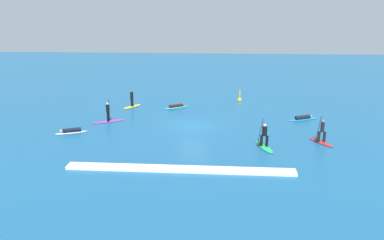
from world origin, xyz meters
TOP-DOWN VIEW (x-y plane):
  - ground_plane at (0.00, 0.00)m, footprint 120.00×120.00m
  - surfer_on_green_board at (5.66, -5.21)m, footprint 1.46×3.00m
  - surfer_on_blue_board at (9.97, 2.65)m, footprint 3.02×1.98m
  - surfer_on_teal_board at (-2.08, 6.29)m, footprint 2.56×1.99m
  - surfer_on_yellow_board at (-6.71, 6.36)m, footprint 1.85×2.45m
  - surfer_on_purple_board at (-7.57, 0.63)m, footprint 2.87×2.12m
  - surfer_on_red_board at (10.06, -3.88)m, footprint 1.70×2.42m
  - surfer_on_white_board at (-9.64, -2.91)m, footprint 2.55×1.59m
  - marker_buoy at (4.50, 9.96)m, footprint 0.47×0.47m
  - wave_crest at (0.00, -9.98)m, footprint 14.33×0.90m

SIDE VIEW (x-z plane):
  - ground_plane at x=0.00m, z-range 0.00..0.00m
  - wave_crest at x=0.00m, z-range 0.00..0.18m
  - surfer_on_teal_board at x=-2.08m, z-range -0.05..0.34m
  - surfer_on_blue_board at x=9.97m, z-range -0.06..0.37m
  - surfer_on_white_board at x=-9.64m, z-range -0.04..0.37m
  - marker_buoy at x=4.50m, z-range -0.50..0.90m
  - surfer_on_purple_board at x=-7.57m, z-range -0.59..1.47m
  - surfer_on_yellow_board at x=-6.71m, z-range -0.42..1.33m
  - surfer_on_green_board at x=5.66m, z-range -0.60..1.53m
  - surfer_on_red_board at x=10.06m, z-range -0.54..1.50m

